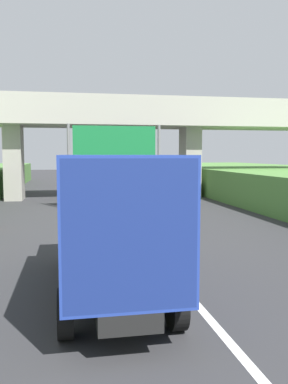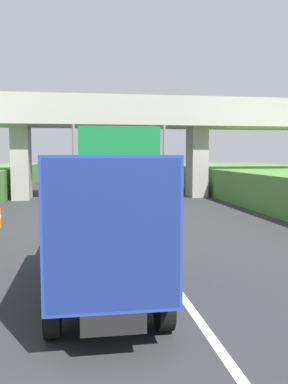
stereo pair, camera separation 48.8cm
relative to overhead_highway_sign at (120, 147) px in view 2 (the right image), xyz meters
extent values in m
cube|color=white|center=(0.00, -0.78, -3.94)|extent=(0.20, 99.25, 0.01)
cube|color=#ADA89E|center=(0.00, 6.62, 2.25)|extent=(40.00, 4.80, 1.10)
cube|color=#ADA89E|center=(0.00, 4.40, 3.35)|extent=(40.00, 0.36, 1.10)
cube|color=#ADA89E|center=(0.00, 8.84, 3.35)|extent=(40.00, 0.36, 1.10)
cube|color=#9F9A91|center=(-6.96, 6.62, -1.12)|extent=(1.30, 2.20, 5.64)
cube|color=#9F9A91|center=(6.96, 6.62, -1.12)|extent=(1.30, 2.20, 5.64)
cylinder|color=slate|center=(-2.85, 0.00, -1.27)|extent=(0.18, 0.18, 5.34)
cylinder|color=slate|center=(2.85, 0.00, -1.27)|extent=(0.18, 0.18, 5.34)
cube|color=#167238|center=(0.00, 0.00, 0.35)|extent=(5.20, 0.12, 1.90)
cube|color=white|center=(0.00, -0.01, 0.35)|extent=(4.89, 0.01, 1.67)
cube|color=black|center=(-1.89, -15.42, -3.28)|extent=(1.10, 7.30, 0.36)
cube|color=#233D9E|center=(-1.89, -12.82, -2.05)|extent=(2.10, 2.10, 2.10)
cube|color=#2D3842|center=(-1.89, -11.80, -1.75)|extent=(1.89, 0.06, 0.90)
cube|color=#233D9E|center=(-1.89, -16.47, -1.80)|extent=(2.30, 5.20, 2.60)
cube|color=navy|center=(-1.89, -19.05, -1.80)|extent=(2.21, 0.04, 2.50)
cylinder|color=black|center=(-2.86, -12.82, -3.46)|extent=(0.30, 0.96, 0.96)
cylinder|color=black|center=(-0.92, -12.82, -3.46)|extent=(0.30, 0.96, 0.96)
cylinder|color=black|center=(-2.96, -17.90, -3.46)|extent=(0.30, 0.96, 0.96)
cylinder|color=black|center=(-0.82, -17.90, -3.46)|extent=(0.30, 0.96, 0.96)
cylinder|color=black|center=(-2.96, -16.21, -3.46)|extent=(0.30, 0.96, 0.96)
cylinder|color=black|center=(-0.82, -16.21, -3.46)|extent=(0.30, 0.96, 0.96)
cube|color=black|center=(1.53, 20.85, -3.28)|extent=(1.10, 7.30, 0.36)
cube|color=orange|center=(1.53, 23.45, -2.05)|extent=(2.10, 2.10, 2.10)
cube|color=#2D3842|center=(1.53, 24.47, -1.75)|extent=(1.89, 0.06, 0.90)
cube|color=silver|center=(1.53, 19.80, -1.80)|extent=(2.30, 5.20, 2.60)
cube|color=#A8A8A4|center=(1.53, 17.22, -1.80)|extent=(2.21, 0.04, 2.50)
cylinder|color=black|center=(0.56, 23.45, -3.46)|extent=(0.30, 0.96, 0.96)
cylinder|color=black|center=(2.50, 23.45, -3.46)|extent=(0.30, 0.96, 0.96)
cylinder|color=black|center=(0.46, 18.37, -3.46)|extent=(0.30, 0.96, 0.96)
cylinder|color=black|center=(2.60, 18.37, -3.46)|extent=(0.30, 0.96, 0.96)
cylinder|color=black|center=(0.46, 20.06, -3.46)|extent=(0.30, 0.96, 0.96)
cylinder|color=black|center=(2.60, 20.06, -3.46)|extent=(0.30, 0.96, 0.96)
cube|color=gold|center=(4.88, 29.71, -3.24)|extent=(1.76, 4.10, 0.76)
cube|color=gold|center=(4.88, 29.56, -2.54)|extent=(1.56, 1.90, 0.64)
cube|color=#2D3842|center=(4.88, 28.64, -2.54)|extent=(1.44, 0.06, 0.54)
cylinder|color=black|center=(4.06, 30.98, -3.62)|extent=(0.22, 0.64, 0.64)
cylinder|color=black|center=(5.70, 30.98, -3.62)|extent=(0.22, 0.64, 0.64)
cylinder|color=black|center=(4.06, 28.44, -3.62)|extent=(0.22, 0.64, 0.64)
cylinder|color=black|center=(5.70, 28.44, -3.62)|extent=(0.22, 0.64, 0.64)
cube|color=red|center=(4.78, 10.91, -3.24)|extent=(1.76, 4.10, 0.76)
cube|color=red|center=(4.78, 10.76, -2.54)|extent=(1.56, 1.90, 0.64)
cube|color=#2D3842|center=(4.78, 9.84, -2.54)|extent=(1.44, 0.06, 0.54)
cylinder|color=black|center=(3.96, 12.18, -3.62)|extent=(0.22, 0.64, 0.64)
cylinder|color=black|center=(5.60, 12.18, -3.62)|extent=(0.22, 0.64, 0.64)
cylinder|color=black|center=(3.96, 9.64, -3.62)|extent=(0.22, 0.64, 0.64)
cylinder|color=black|center=(5.60, 9.64, -3.62)|extent=(0.22, 0.64, 0.64)
camera|label=1|loc=(-2.85, -25.34, -0.50)|focal=37.70mm
camera|label=2|loc=(-2.37, -25.42, -0.50)|focal=37.70mm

